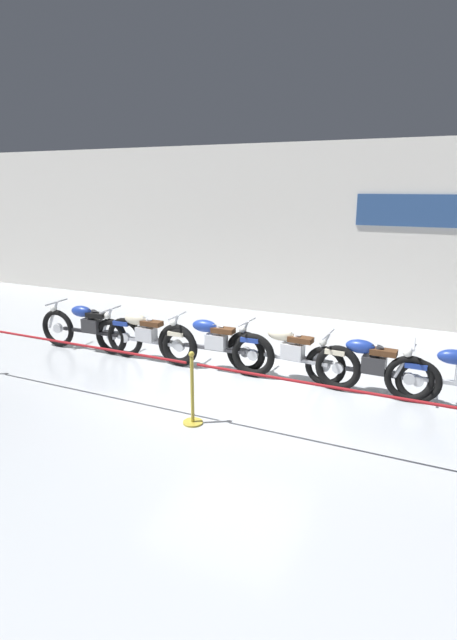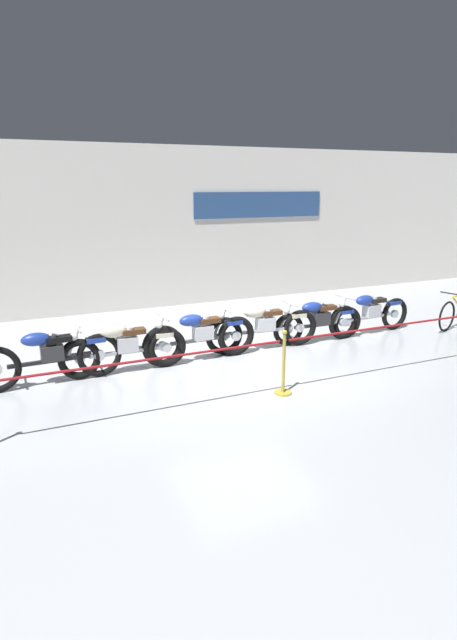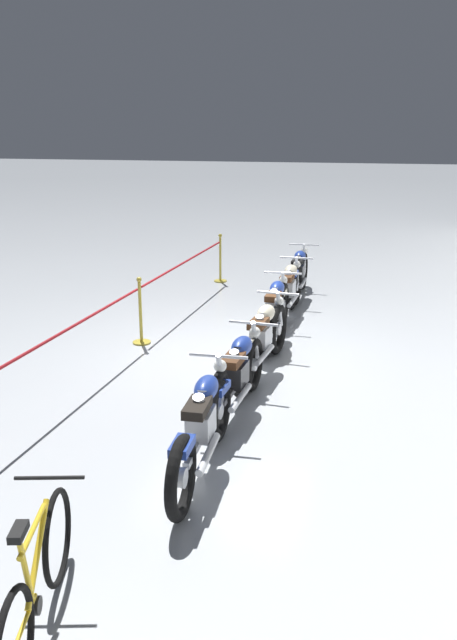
{
  "view_description": "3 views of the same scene",
  "coord_description": "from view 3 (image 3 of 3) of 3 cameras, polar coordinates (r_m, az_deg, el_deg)",
  "views": [
    {
      "loc": [
        3.17,
        -6.91,
        3.2
      ],
      "look_at": [
        -0.47,
        0.86,
        0.88
      ],
      "focal_mm": 28.0,
      "sensor_mm": 36.0,
      "label": 1
    },
    {
      "loc": [
        -3.71,
        -7.8,
        3.23
      ],
      "look_at": [
        0.17,
        1.06,
        0.59
      ],
      "focal_mm": 28.0,
      "sensor_mm": 36.0,
      "label": 2
    },
    {
      "loc": [
        8.51,
        2.4,
        3.15
      ],
      "look_at": [
        0.73,
        0.21,
        0.71
      ],
      "focal_mm": 35.0,
      "sensor_mm": 36.0,
      "label": 3
    }
  ],
  "objects": [
    {
      "name": "ground_plane",
      "position": [
        9.39,
        -0.0,
        -2.79
      ],
      "size": [
        120.0,
        120.0,
        0.0
      ],
      "primitive_type": "plane",
      "color": "#B2B7BC"
    },
    {
      "name": "motorcycle_blue_5",
      "position": [
        6.01,
        -2.37,
        -9.64
      ],
      "size": [
        2.25,
        0.62,
        0.95
      ],
      "color": "black",
      "rests_on": "ground"
    },
    {
      "name": "bicycle",
      "position": [
        4.51,
        -17.04,
        -22.03
      ],
      "size": [
        1.66,
        0.64,
        0.95
      ],
      "color": "black",
      "rests_on": "ground"
    },
    {
      "name": "stanchion_mid_left",
      "position": [
        9.69,
        -8.02,
        -0.1
      ],
      "size": [
        0.28,
        0.28,
        1.05
      ],
      "color": "gold",
      "rests_on": "ground"
    },
    {
      "name": "motorcycle_blue_2",
      "position": [
        9.7,
        4.26,
        0.77
      ],
      "size": [
        2.26,
        0.62,
        0.97
      ],
      "color": "black",
      "rests_on": "ground"
    },
    {
      "name": "motorcycle_blue_0",
      "position": [
        12.28,
        6.41,
        4.18
      ],
      "size": [
        2.4,
        0.62,
        0.96
      ],
      "color": "black",
      "rests_on": "ground"
    },
    {
      "name": "motorcycle_cream_3",
      "position": [
        8.4,
        3.1,
        -1.82
      ],
      "size": [
        2.41,
        0.62,
        0.95
      ],
      "color": "black",
      "rests_on": "ground"
    },
    {
      "name": "stanchion_far_left",
      "position": [
        10.8,
        -5.26,
        3.73
      ],
      "size": [
        8.71,
        0.28,
        1.05
      ],
      "color": "gold",
      "rests_on": "ground"
    },
    {
      "name": "motorcycle_blue_4",
      "position": [
        7.2,
        0.84,
        -5.15
      ],
      "size": [
        2.13,
        0.62,
        0.92
      ],
      "color": "black",
      "rests_on": "ground"
    },
    {
      "name": "motorcycle_cream_1",
      "position": [
        11.08,
        5.52,
        2.67
      ],
      "size": [
        2.26,
        0.62,
        0.94
      ],
      "color": "black",
      "rests_on": "ground"
    }
  ]
}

